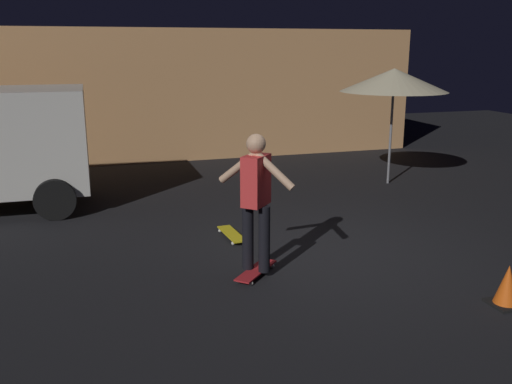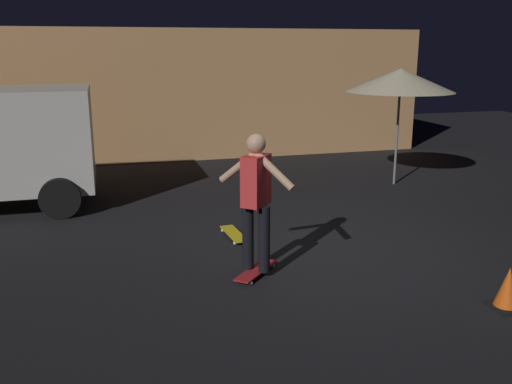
{
  "view_description": "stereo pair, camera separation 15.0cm",
  "coord_description": "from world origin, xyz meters",
  "px_view_note": "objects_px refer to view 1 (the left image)",
  "views": [
    {
      "loc": [
        -3.06,
        -6.61,
        2.71
      ],
      "look_at": [
        -1.17,
        -0.51,
        1.05
      ],
      "focal_mm": 39.36,
      "sensor_mm": 36.0,
      "label": 1
    },
    {
      "loc": [
        -2.92,
        -6.65,
        2.71
      ],
      "look_at": [
        -1.17,
        -0.51,
        1.05
      ],
      "focal_mm": 39.36,
      "sensor_mm": 36.0,
      "label": 2
    }
  ],
  "objects_px": {
    "traffic_cone": "(507,287)",
    "patio_umbrella": "(394,80)",
    "skateboard_spare": "(232,234)",
    "skateboard_ridden": "(256,271)",
    "skater": "(256,193)"
  },
  "relations": [
    {
      "from": "skateboard_ridden",
      "to": "traffic_cone",
      "type": "xyz_separation_m",
      "value": [
        2.33,
        -1.59,
        0.16
      ]
    },
    {
      "from": "skateboard_ridden",
      "to": "skater",
      "type": "xyz_separation_m",
      "value": [
        -0.0,
        0.0,
        0.98
      ]
    },
    {
      "from": "skateboard_ridden",
      "to": "traffic_cone",
      "type": "distance_m",
      "value": 2.82
    },
    {
      "from": "skateboard_ridden",
      "to": "skateboard_spare",
      "type": "xyz_separation_m",
      "value": [
        0.07,
        1.42,
        0.0
      ]
    },
    {
      "from": "patio_umbrella",
      "to": "skater",
      "type": "bearing_deg",
      "value": -136.72
    },
    {
      "from": "skateboard_ridden",
      "to": "skater",
      "type": "height_order",
      "value": "skater"
    },
    {
      "from": "skateboard_ridden",
      "to": "traffic_cone",
      "type": "bearing_deg",
      "value": -34.29
    },
    {
      "from": "patio_umbrella",
      "to": "skateboard_ridden",
      "type": "bearing_deg",
      "value": -136.72
    },
    {
      "from": "patio_umbrella",
      "to": "traffic_cone",
      "type": "bearing_deg",
      "value": -107.26
    },
    {
      "from": "patio_umbrella",
      "to": "skateboard_ridden",
      "type": "distance_m",
      "value": 5.84
    },
    {
      "from": "skateboard_spare",
      "to": "traffic_cone",
      "type": "bearing_deg",
      "value": -53.13
    },
    {
      "from": "skateboard_ridden",
      "to": "skateboard_spare",
      "type": "distance_m",
      "value": 1.43
    },
    {
      "from": "patio_umbrella",
      "to": "traffic_cone",
      "type": "distance_m",
      "value": 5.9
    },
    {
      "from": "traffic_cone",
      "to": "patio_umbrella",
      "type": "bearing_deg",
      "value": 72.74
    },
    {
      "from": "skateboard_ridden",
      "to": "skateboard_spare",
      "type": "bearing_deg",
      "value": 87.17
    }
  ]
}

